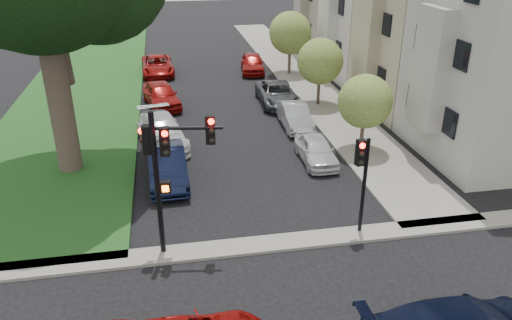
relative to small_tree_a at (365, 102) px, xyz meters
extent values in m
plane|color=black|center=(-6.20, -9.29, -2.66)|extent=(140.00, 140.00, 0.00)
cube|color=#1F4F1E|center=(-15.20, 14.71, -2.60)|extent=(8.00, 44.00, 0.12)
cube|color=slate|center=(0.55, 14.71, -2.60)|extent=(3.50, 44.00, 0.12)
cube|color=slate|center=(-6.20, -7.29, -2.60)|extent=(60.00, 1.00, 0.12)
cube|color=#B4B196|center=(6.30, -1.29, 2.34)|extent=(7.00, 7.40, 10.00)
cube|color=#B4B196|center=(2.45, -1.29, 1.84)|extent=(0.70, 2.20, 5.50)
cube|color=black|center=(2.75, -1.29, 2.84)|extent=(0.08, 3.60, 6.00)
cube|color=gray|center=(6.30, 6.21, 2.34)|extent=(7.00, 7.40, 10.00)
cube|color=gray|center=(2.45, 6.21, 1.84)|extent=(0.70, 2.20, 5.50)
cube|color=black|center=(2.75, 6.21, 2.84)|extent=(0.08, 3.60, 6.00)
cube|color=silver|center=(6.30, 13.71, 2.34)|extent=(7.00, 7.40, 10.00)
cube|color=silver|center=(2.45, 13.71, 1.84)|extent=(0.70, 2.20, 5.50)
cube|color=black|center=(2.75, 13.71, 2.84)|extent=(0.08, 3.60, 6.00)
cube|color=gray|center=(2.45, 21.21, 1.84)|extent=(0.70, 2.20, 5.50)
cylinder|color=brown|center=(-14.14, 0.45, 1.21)|extent=(1.07, 1.07, 7.75)
cylinder|color=brown|center=(0.00, 0.00, -1.71)|extent=(0.19, 0.19, 1.90)
sphere|color=#4A6C2A|center=(0.00, 0.00, 0.01)|extent=(2.67, 2.67, 2.67)
cylinder|color=brown|center=(0.00, 7.41, -1.64)|extent=(0.20, 0.20, 2.05)
sphere|color=#4A6C2A|center=(0.00, 7.41, 0.21)|extent=(2.87, 2.87, 2.87)
cylinder|color=brown|center=(0.00, 15.06, -1.52)|extent=(0.23, 0.23, 2.28)
sphere|color=#4A6C2A|center=(0.00, 15.06, 0.53)|extent=(3.19, 3.19, 3.19)
cylinder|color=black|center=(-10.00, -7.09, -0.05)|extent=(0.20, 0.20, 5.22)
cylinder|color=black|center=(-8.90, -7.09, 1.95)|extent=(2.20, 0.43, 0.12)
cube|color=black|center=(-9.65, -7.09, 1.55)|extent=(0.33, 0.30, 0.95)
cube|color=black|center=(-8.19, -7.09, 1.85)|extent=(0.33, 0.30, 0.95)
cube|color=black|center=(-10.20, -6.84, 1.55)|extent=(0.30, 0.33, 0.95)
sphere|color=#FF0C05|center=(-9.65, -7.24, 1.87)|extent=(0.20, 0.20, 0.20)
sphere|color=black|center=(-9.65, -7.24, 1.23)|extent=(0.20, 0.20, 0.20)
cube|color=black|center=(-9.75, -7.09, -0.05)|extent=(0.38, 0.30, 0.38)
cube|color=#FF5905|center=(-9.75, -7.23, -0.05)|extent=(0.22, 0.03, 0.22)
cylinder|color=black|center=(-2.80, -7.09, -0.76)|extent=(0.16, 0.16, 3.80)
cube|color=black|center=(-3.05, -7.09, 0.64)|extent=(0.34, 0.30, 0.95)
sphere|color=#FF0C05|center=(-3.05, -7.24, 0.96)|extent=(0.20, 0.20, 0.20)
imported|color=silver|center=(-2.59, -0.76, -2.02)|extent=(1.57, 3.76, 1.27)
imported|color=#999BA0|center=(-2.42, 3.98, -2.00)|extent=(1.49, 4.06, 1.33)
imported|color=#3F4247|center=(-2.50, 8.21, -1.98)|extent=(2.38, 4.96, 1.36)
imported|color=maroon|center=(-2.69, 16.18, -1.92)|extent=(2.28, 4.55, 1.49)
imported|color=black|center=(-9.70, -1.53, -1.90)|extent=(1.79, 4.69, 1.53)
imported|color=silver|center=(-9.87, 2.67, -1.91)|extent=(2.93, 5.43, 1.49)
imported|color=maroon|center=(-9.82, 9.05, -1.89)|extent=(2.70, 4.79, 1.54)
imported|color=maroon|center=(-10.02, 16.97, -1.95)|extent=(2.57, 5.18, 1.41)
camera|label=1|loc=(-9.46, -21.85, 7.63)|focal=35.00mm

